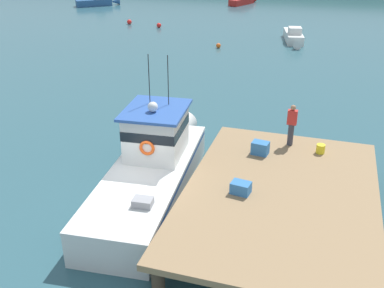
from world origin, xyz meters
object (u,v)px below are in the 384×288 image
at_px(moored_boat_mid_harbor, 294,37).
at_px(moored_boat_near_channel, 243,1).
at_px(main_fishing_boat, 152,167).
at_px(bait_bucket, 321,149).
at_px(deckhand_by_the_boat, 292,124).
at_px(mooring_buoy_outer, 218,46).
at_px(mooring_buoy_spare_mooring, 159,25).
at_px(crate_single_by_cleat, 241,188).
at_px(crate_stack_near_edge, 260,148).
at_px(moored_boat_far_right, 97,2).
at_px(mooring_buoy_inshore, 129,22).

height_order(moored_boat_mid_harbor, moored_boat_near_channel, moored_boat_mid_harbor).
xyz_separation_m(main_fishing_boat, bait_bucket, (5.69, 2.51, 0.36)).
relative_size(moored_boat_mid_harbor, moored_boat_near_channel, 1.08).
xyz_separation_m(main_fishing_boat, deckhand_by_the_boat, (4.53, 2.88, 1.05)).
bearing_deg(moored_boat_near_channel, mooring_buoy_outer, -83.62).
distance_m(bait_bucket, mooring_buoy_spare_mooring, 29.38).
bearing_deg(mooring_buoy_spare_mooring, moored_boat_near_channel, 73.20).
xyz_separation_m(crate_single_by_cleat, moored_boat_near_channel, (-8.81, 44.21, -0.98)).
bearing_deg(crate_stack_near_edge, moored_boat_mid_harbor, 92.66).
height_order(main_fishing_boat, moored_boat_mid_harbor, main_fishing_boat).
bearing_deg(bait_bucket, moored_boat_mid_harbor, 98.05).
relative_size(moored_boat_mid_harbor, moored_boat_far_right, 1.09).
bearing_deg(crate_stack_near_edge, crate_single_by_cleat, -92.55).
distance_m(moored_boat_near_channel, mooring_buoy_outer, 21.84).
bearing_deg(main_fishing_boat, moored_boat_near_channel, 97.11).
distance_m(main_fishing_boat, crate_stack_near_edge, 4.01).
bearing_deg(moored_boat_mid_harbor, deckhand_by_the_boat, -84.75).
bearing_deg(crate_single_by_cleat, mooring_buoy_spare_mooring, 115.66).
xyz_separation_m(bait_bucket, moored_boat_far_right, (-27.33, 34.27, -0.92)).
xyz_separation_m(mooring_buoy_outer, mooring_buoy_inshore, (-10.52, 6.47, 0.04)).
bearing_deg(moored_boat_far_right, main_fishing_boat, -59.54).
height_order(crate_single_by_cleat, mooring_buoy_spare_mooring, crate_single_by_cleat).
relative_size(crate_single_by_cleat, mooring_buoy_spare_mooring, 1.36).
bearing_deg(crate_stack_near_edge, deckhand_by_the_boat, 48.73).
relative_size(main_fishing_boat, mooring_buoy_outer, 26.92).
height_order(main_fishing_boat, moored_boat_far_right, main_fishing_boat).
xyz_separation_m(crate_stack_near_edge, mooring_buoy_inshore, (-17.04, 26.08, -1.21)).
bearing_deg(crate_stack_near_edge, bait_bucket, 18.86).
xyz_separation_m(crate_stack_near_edge, moored_boat_near_channel, (-8.94, 41.32, -1.03)).
bearing_deg(crate_single_by_cleat, mooring_buoy_inshore, 120.27).
bearing_deg(mooring_buoy_outer, moored_boat_near_channel, 96.38).
bearing_deg(mooring_buoy_outer, moored_boat_far_right, 140.53).
relative_size(moored_boat_far_right, mooring_buoy_inshore, 10.26).
distance_m(crate_single_by_cleat, bait_bucket, 4.26).
bearing_deg(main_fishing_boat, mooring_buoy_inshore, 115.80).
relative_size(deckhand_by_the_boat, mooring_buoy_outer, 4.42).
distance_m(mooring_buoy_inshore, mooring_buoy_spare_mooring, 3.36).
bearing_deg(crate_single_by_cleat, moored_boat_near_channel, 101.27).
distance_m(crate_single_by_cleat, deckhand_by_the_boat, 4.19).
relative_size(crate_single_by_cleat, mooring_buoy_outer, 1.63).
distance_m(crate_single_by_cleat, moored_boat_far_right, 45.45).
distance_m(bait_bucket, moored_boat_far_right, 43.84).
bearing_deg(moored_boat_mid_harbor, mooring_buoy_inshore, 170.59).
xyz_separation_m(bait_bucket, moored_boat_mid_harbor, (-3.21, 22.71, -0.94)).
xyz_separation_m(crate_single_by_cleat, mooring_buoy_outer, (-6.38, 22.50, -1.20)).
relative_size(main_fishing_boat, deckhand_by_the_boat, 6.09).
bearing_deg(mooring_buoy_inshore, main_fishing_boat, -64.20).
bearing_deg(moored_boat_far_right, mooring_buoy_outer, -39.47).
xyz_separation_m(crate_single_by_cleat, mooring_buoy_inshore, (-16.91, 28.97, -1.16)).
relative_size(deckhand_by_the_boat, moored_boat_near_channel, 0.35).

